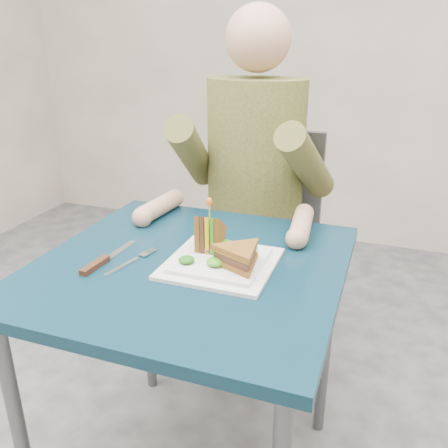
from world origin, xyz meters
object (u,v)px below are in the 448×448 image
at_px(sandwich_flat, 239,256).
at_px(table, 191,290).
at_px(plate, 221,262).
at_px(sandwich_upright, 210,236).
at_px(chair, 260,234).
at_px(fork, 130,262).
at_px(diner, 254,145).
at_px(knife, 100,262).

bearing_deg(sandwich_flat, table, 173.16).
relative_size(plate, sandwich_upright, 1.72).
xyz_separation_m(chair, sandwich_upright, (0.03, -0.61, 0.24)).
distance_m(sandwich_flat, fork, 0.28).
height_order(diner, sandwich_flat, diner).
bearing_deg(diner, plate, -81.69).
bearing_deg(fork, table, 21.96).
xyz_separation_m(chair, diner, (-0.00, -0.11, 0.37)).
bearing_deg(table, chair, 90.00).
bearing_deg(chair, sandwich_upright, -86.93).
bearing_deg(fork, sandwich_upright, 32.64).
bearing_deg(chair, diner, -90.00).
relative_size(sandwich_flat, fork, 1.06).
bearing_deg(sandwich_flat, chair, 101.17).
height_order(table, diner, diner).
bearing_deg(diner, table, -90.00).
bearing_deg(plate, table, -173.62).
bearing_deg(plate, sandwich_flat, -24.44).
bearing_deg(sandwich_flat, diner, 103.30).
bearing_deg(sandwich_upright, knife, -149.02).
xyz_separation_m(table, plate, (0.08, 0.01, 0.09)).
xyz_separation_m(table, chair, (0.00, 0.66, -0.11)).
height_order(plate, fork, plate).
distance_m(sandwich_flat, knife, 0.35).
height_order(chair, knife, chair).
height_order(table, plate, plate).
height_order(diner, sandwich_upright, diner).
bearing_deg(plate, diner, 98.31).
bearing_deg(fork, plate, 16.55).
bearing_deg(chair, plate, -83.09).
height_order(table, sandwich_upright, sandwich_upright).
relative_size(chair, knife, 4.19).
height_order(chair, sandwich_flat, chair).
bearing_deg(diner, chair, 90.00).
height_order(sandwich_flat, sandwich_upright, sandwich_upright).
bearing_deg(sandwich_flat, knife, -167.95).
bearing_deg(table, diner, 90.00).
distance_m(chair, sandwich_upright, 0.66).
bearing_deg(sandwich_flat, fork, -171.71).
distance_m(table, knife, 0.24).
bearing_deg(knife, sandwich_upright, 30.98).
distance_m(chair, plate, 0.69).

